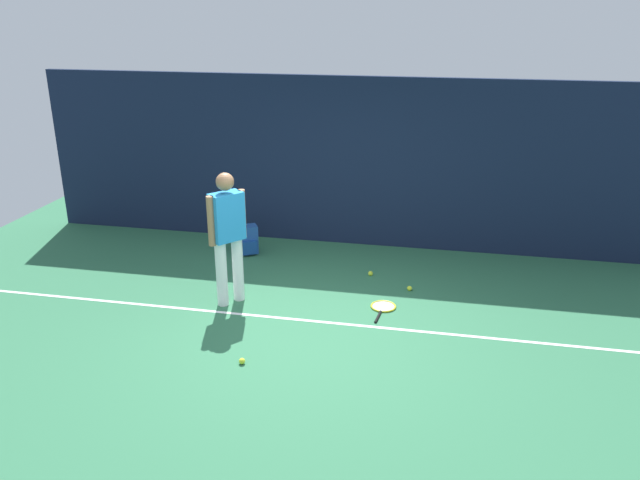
# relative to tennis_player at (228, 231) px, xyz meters

# --- Properties ---
(ground_plane) EXTENTS (12.00, 12.00, 0.00)m
(ground_plane) POSITION_rel_tennis_player_xyz_m (1.19, -0.57, -0.97)
(ground_plane) COLOR #2D6B47
(back_fence) EXTENTS (10.00, 0.10, 2.60)m
(back_fence) POSITION_rel_tennis_player_xyz_m (1.19, 2.43, 0.33)
(back_fence) COLOR #141E38
(back_fence) RESTS_ON ground
(court_line) EXTENTS (9.00, 0.05, 0.00)m
(court_line) POSITION_rel_tennis_player_xyz_m (1.19, -0.31, -0.96)
(court_line) COLOR white
(court_line) RESTS_ON ground
(tennis_player) EXTENTS (0.42, 0.45, 1.70)m
(tennis_player) POSITION_rel_tennis_player_xyz_m (0.00, 0.00, 0.00)
(tennis_player) COLOR white
(tennis_player) RESTS_ON ground
(tennis_racket) EXTENTS (0.36, 0.63, 0.03)m
(tennis_racket) POSITION_rel_tennis_player_xyz_m (1.92, 0.21, -0.95)
(tennis_racket) COLOR black
(tennis_racket) RESTS_ON ground
(backpack) EXTENTS (0.37, 0.37, 0.44)m
(backpack) POSITION_rel_tennis_player_xyz_m (-0.30, 1.64, -0.76)
(backpack) COLOR #1E478C
(backpack) RESTS_ON ground
(tennis_ball_near_player) EXTENTS (0.07, 0.07, 0.07)m
(tennis_ball_near_player) POSITION_rel_tennis_player_xyz_m (2.22, 0.79, -0.93)
(tennis_ball_near_player) COLOR #CCE033
(tennis_ball_near_player) RESTS_ON ground
(tennis_ball_by_fence) EXTENTS (0.07, 0.07, 0.07)m
(tennis_ball_by_fence) POSITION_rel_tennis_player_xyz_m (0.60, -1.39, -0.93)
(tennis_ball_by_fence) COLOR #CCE033
(tennis_ball_by_fence) RESTS_ON ground
(tennis_ball_mid_court) EXTENTS (0.07, 0.07, 0.07)m
(tennis_ball_mid_court) POSITION_rel_tennis_player_xyz_m (1.64, 1.18, -0.93)
(tennis_ball_mid_court) COLOR #CCE033
(tennis_ball_mid_court) RESTS_ON ground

